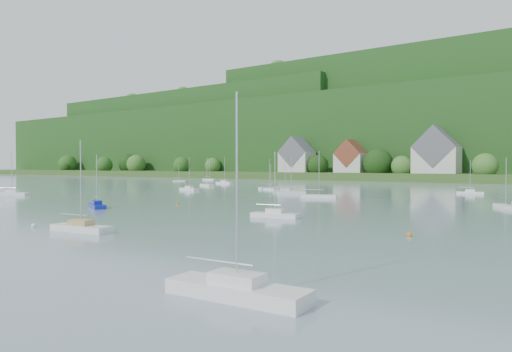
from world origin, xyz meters
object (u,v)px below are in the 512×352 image
at_px(near_sailboat_1, 97,205).
at_px(near_sailboat_4, 237,288).
at_px(near_sailboat_3, 275,214).
at_px(near_sailboat_6, 12,193).
at_px(near_sailboat_2, 81,227).

height_order(near_sailboat_1, near_sailboat_4, near_sailboat_4).
xyz_separation_m(near_sailboat_1, near_sailboat_4, (43.17, -24.40, 0.05)).
bearing_deg(near_sailboat_4, near_sailboat_3, 116.44).
distance_m(near_sailboat_1, near_sailboat_6, 37.40).
bearing_deg(near_sailboat_3, near_sailboat_1, 178.67).
bearing_deg(near_sailboat_2, near_sailboat_4, -27.60).
distance_m(near_sailboat_2, near_sailboat_6, 60.23).
distance_m(near_sailboat_2, near_sailboat_4, 25.70).
distance_m(near_sailboat_1, near_sailboat_2, 24.62).
distance_m(near_sailboat_4, near_sailboat_6, 85.91).
bearing_deg(near_sailboat_4, near_sailboat_1, 147.29).
relative_size(near_sailboat_1, near_sailboat_4, 0.81).
bearing_deg(near_sailboat_6, near_sailboat_2, -50.60).
bearing_deg(near_sailboat_1, near_sailboat_6, -164.84).
distance_m(near_sailboat_1, near_sailboat_4, 49.59).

